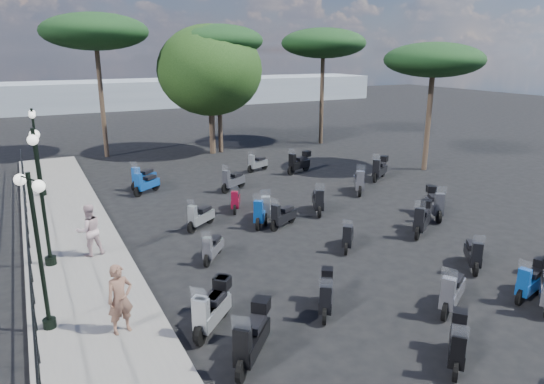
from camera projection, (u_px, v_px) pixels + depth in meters
name	position (u px, v px, depth m)	size (l,w,h in m)	color
ground	(290.00, 246.00, 16.33)	(120.00, 120.00, 0.00)	black
sidewalk	(74.00, 248.00, 16.02)	(3.00, 30.00, 0.15)	slate
railing	(27.00, 233.00, 15.05)	(0.04, 26.04, 1.10)	black
lamp_post_0	(38.00, 243.00, 10.70)	(0.60, 1.03, 3.73)	black
lamp_post_1	(41.00, 189.00, 13.96)	(0.36, 1.22, 4.13)	black
lamp_post_2	(37.00, 147.00, 20.97)	(0.31, 1.13, 3.84)	black
woman	(120.00, 299.00, 10.91)	(0.60, 0.40, 1.65)	brown
pedestrian_far	(89.00, 230.00, 15.06)	(0.81, 0.63, 1.67)	#C8ABB0
scooter_1	(252.00, 338.00, 10.17)	(1.39, 1.48, 1.48)	black
scooter_2	(213.00, 310.00, 11.33)	(1.35, 1.34, 1.38)	black
scooter_3	(212.00, 248.00, 15.15)	(1.03, 1.19, 1.18)	black
scooter_4	(200.00, 217.00, 17.87)	(1.37, 1.03, 1.28)	black
scooter_5	(146.00, 184.00, 22.21)	(1.45, 1.11, 1.37)	black
scooter_7	(457.00, 344.00, 10.10)	(1.28, 1.16, 1.26)	black
scooter_8	(326.00, 295.00, 12.13)	(1.04, 1.34, 1.24)	black
scooter_9	(283.00, 216.00, 18.00)	(1.44, 0.86, 1.25)	black
scooter_10	(266.00, 208.00, 18.71)	(0.98, 1.65, 1.43)	black
scooter_11	(143.00, 178.00, 23.08)	(1.46, 1.23, 1.44)	black
scooter_13	(452.00, 293.00, 12.21)	(1.57, 1.03, 1.40)	black
scooter_14	(348.00, 237.00, 16.04)	(1.05, 1.22, 1.21)	black
scooter_15	(261.00, 213.00, 18.22)	(1.17, 1.48, 1.41)	black
scooter_16	(236.00, 201.00, 19.86)	(0.83, 1.39, 1.20)	black
scooter_17	(233.00, 181.00, 22.72)	(1.53, 0.97, 1.35)	black
scooter_18	(531.00, 281.00, 12.83)	(1.56, 0.66, 1.26)	black
scooter_20	(473.00, 255.00, 14.58)	(1.11, 1.30, 1.28)	black
scooter_21	(318.00, 201.00, 19.57)	(0.96, 1.62, 1.40)	black
scooter_22	(359.00, 182.00, 22.31)	(1.14, 1.63, 1.49)	black
scooter_23	(257.00, 164.00, 26.34)	(1.48, 0.77, 1.24)	black
scooter_26	(435.00, 204.00, 19.03)	(1.13, 1.66, 1.47)	black
scooter_27	(422.00, 219.00, 17.32)	(1.56, 1.22, 1.45)	black
scooter_28	(380.00, 169.00, 24.62)	(1.61, 1.18, 1.46)	black
scooter_29	(299.00, 163.00, 25.96)	(1.73, 0.91, 1.44)	black
scooter_30	(211.00, 308.00, 11.42)	(1.35, 1.34, 1.38)	black
broadleaf_tree	(210.00, 71.00, 29.66)	(6.45, 6.45, 7.90)	#38281E
pine_0	(218.00, 41.00, 29.55)	(5.60, 5.60, 7.90)	#38281E
pine_1	(323.00, 43.00, 32.54)	(5.73, 5.73, 7.82)	#38281E
pine_2	(95.00, 32.00, 28.04)	(6.12, 6.12, 8.46)	#38281E
pine_3	(434.00, 60.00, 25.19)	(5.16, 5.16, 6.78)	#38281E
distant_hills	(94.00, 95.00, 54.31)	(70.00, 8.00, 3.00)	gray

